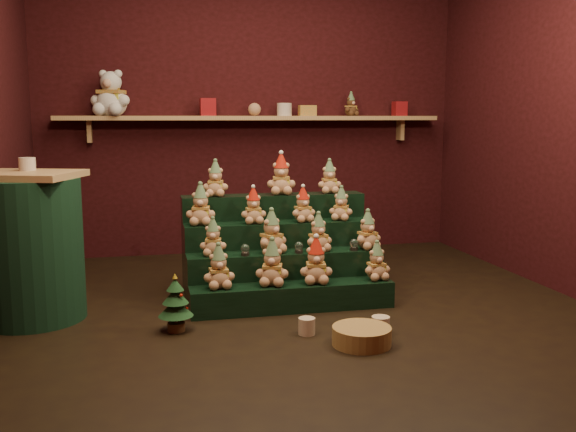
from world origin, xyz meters
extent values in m
plane|color=black|center=(0.00, 0.00, 0.00)|extent=(4.00, 4.00, 0.00)
cube|color=black|center=(0.00, 2.05, 1.40)|extent=(4.00, 0.10, 2.80)
cube|color=black|center=(0.00, -2.05, 1.40)|extent=(4.00, 0.10, 2.80)
cube|color=black|center=(2.05, 0.00, 1.40)|extent=(0.10, 4.00, 2.80)
cube|color=tan|center=(0.00, 1.87, 1.30)|extent=(3.60, 0.26, 0.04)
cube|color=tan|center=(-1.50, 1.94, 1.18)|extent=(0.04, 0.12, 0.20)
cube|color=tan|center=(1.50, 1.94, 1.18)|extent=(0.04, 0.12, 0.20)
cube|color=black|center=(-0.07, -0.02, 0.09)|extent=(1.40, 0.22, 0.18)
cube|color=black|center=(-0.07, 0.20, 0.18)|extent=(1.40, 0.22, 0.36)
cube|color=black|center=(-0.07, 0.42, 0.27)|extent=(1.40, 0.22, 0.54)
cube|color=black|center=(-0.07, 0.64, 0.36)|extent=(1.40, 0.22, 0.72)
cylinder|color=black|center=(-0.37, 0.14, 0.37)|extent=(0.06, 0.06, 0.02)
sphere|color=white|center=(-0.37, 0.14, 0.41)|extent=(0.06, 0.06, 0.06)
cylinder|color=black|center=(0.02, 0.14, 0.37)|extent=(0.06, 0.06, 0.02)
sphere|color=white|center=(0.02, 0.14, 0.41)|extent=(0.06, 0.06, 0.06)
cylinder|color=black|center=(0.42, 0.14, 0.37)|extent=(0.06, 0.06, 0.02)
sphere|color=white|center=(0.42, 0.14, 0.41)|extent=(0.06, 0.06, 0.06)
cube|color=tan|center=(-1.77, 0.16, 0.94)|extent=(0.77, 0.70, 0.04)
cylinder|color=black|center=(-1.77, 0.16, 0.46)|extent=(0.67, 0.67, 0.92)
cylinder|color=beige|center=(-1.77, 0.26, 1.01)|extent=(0.11, 0.11, 0.08)
cylinder|color=#4D341B|center=(-0.87, -0.29, 0.03)|extent=(0.11, 0.11, 0.05)
cone|color=#133519|center=(-0.87, -0.29, 0.15)|extent=(0.22, 0.22, 0.11)
cone|color=#133519|center=(-0.87, -0.29, 0.23)|extent=(0.16, 0.16, 0.10)
cone|color=#133519|center=(-0.87, -0.29, 0.30)|extent=(0.11, 0.11, 0.08)
cone|color=gold|center=(-0.87, -0.29, 0.35)|extent=(0.03, 0.03, 0.03)
cylinder|color=#CBB496|center=(-0.10, -0.53, 0.05)|extent=(0.10, 0.10, 0.10)
cylinder|color=#CBB496|center=(0.34, -0.62, 0.06)|extent=(0.11, 0.11, 0.11)
cylinder|color=#A67F43|center=(0.17, -0.77, 0.05)|extent=(0.42, 0.42, 0.11)
cube|color=maroon|center=(-0.44, 1.85, 1.40)|extent=(0.14, 0.14, 0.16)
cylinder|color=beige|center=(0.29, 1.85, 1.38)|extent=(0.14, 0.14, 0.12)
cube|color=maroon|center=(1.45, 1.85, 1.39)|extent=(0.12, 0.12, 0.14)
sphere|color=tan|center=(0.00, 1.85, 1.38)|extent=(0.12, 0.12, 0.12)
cube|color=orange|center=(0.51, 1.85, 1.37)|extent=(0.16, 0.10, 0.10)
camera|label=1|loc=(-1.03, -4.16, 1.31)|focal=40.00mm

